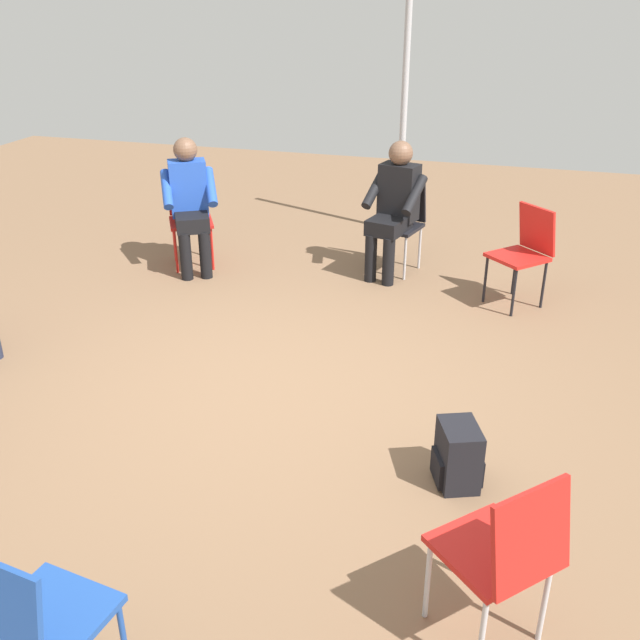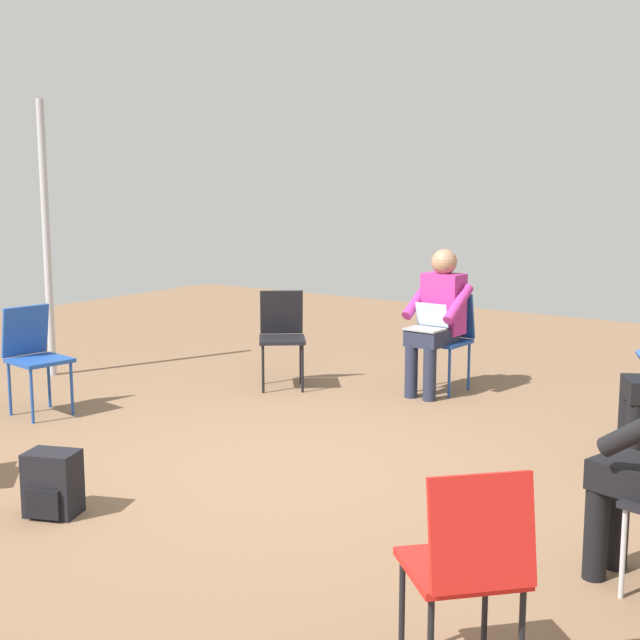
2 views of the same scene
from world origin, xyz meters
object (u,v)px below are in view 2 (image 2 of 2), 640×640
object	(u,v)px
chair_west	(34,352)
chair_southeast	(469,561)
chair_north	(447,334)
person_with_laptop	(437,314)
backpack_near_laptop_user	(53,487)
chair_northwest	(282,331)

from	to	relation	value
chair_west	chair_southeast	size ratio (longest dim) A/B	1.00
chair_southeast	chair_north	xyz separation A→B (m)	(-2.19, 4.11, 0.00)
chair_southeast	chair_west	bearing A→B (deg)	114.27
chair_southeast	person_with_laptop	size ratio (longest dim) A/B	0.69
chair_southeast	chair_north	world-z (taller)	same
backpack_near_laptop_user	chair_southeast	bearing A→B (deg)	-5.15
chair_west	chair_north	world-z (taller)	same
chair_southeast	person_with_laptop	xyz separation A→B (m)	(-2.19, 3.94, 0.20)
chair_west	person_with_laptop	world-z (taller)	person_with_laptop
person_with_laptop	chair_southeast	bearing A→B (deg)	121.88
chair_north	backpack_near_laptop_user	xyz separation A→B (m)	(-0.43, -3.88, -0.34)
chair_southeast	chair_northwest	distance (m)	4.82
person_with_laptop	chair_west	bearing A→B (deg)	49.43
chair_southeast	backpack_near_laptop_user	world-z (taller)	chair_southeast
chair_northwest	person_with_laptop	size ratio (longest dim) A/B	0.69
backpack_near_laptop_user	chair_northwest	bearing A→B (deg)	104.62
chair_north	person_with_laptop	distance (m)	0.26
chair_west	chair_northwest	size ratio (longest dim) A/B	1.00
chair_north	chair_northwest	distance (m)	1.45
chair_southeast	person_with_laptop	world-z (taller)	person_with_laptop
chair_west	backpack_near_laptop_user	size ratio (longest dim) A/B	2.36
chair_west	backpack_near_laptop_user	bearing A→B (deg)	62.83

